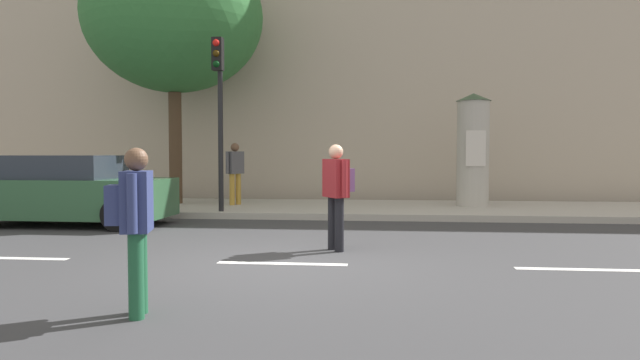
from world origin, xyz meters
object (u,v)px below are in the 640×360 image
poster_column (473,149)px  pedestrian_in_dark_shirt (337,187)px  pedestrian_with_bag (235,169)px  traffic_light (219,95)px  pedestrian_in_red_top (134,217)px  street_tree (174,17)px  parked_car_red (68,191)px

poster_column → pedestrian_in_dark_shirt: (-3.10, -6.17, -0.64)m
pedestrian_with_bag → traffic_light: bearing=-87.2°
pedestrian_in_red_top → pedestrian_with_bag: size_ratio=0.95×
poster_column → pedestrian_in_dark_shirt: bearing=-116.7°
street_tree → pedestrian_with_bag: street_tree is taller
pedestrian_with_bag → parked_car_red: bearing=-129.2°
poster_column → street_tree: (-7.95, -0.00, 3.57)m
poster_column → street_tree: street_tree is taller
pedestrian_in_red_top → parked_car_red: size_ratio=0.38×
pedestrian_in_red_top → street_tree: bearing=108.2°
pedestrian_in_dark_shirt → pedestrian_with_bag: size_ratio=1.01×
pedestrian_in_dark_shirt → pedestrian_with_bag: (-3.13, 5.89, 0.13)m
pedestrian_with_bag → street_tree: bearing=170.9°
poster_column → street_tree: bearing=-180.0°
pedestrian_in_red_top → pedestrian_with_bag: bearing=99.0°
traffic_light → pedestrian_with_bag: 2.51m
pedestrian_in_red_top → parked_car_red: pedestrian_in_red_top is taller
traffic_light → pedestrian_in_red_top: 8.18m
parked_car_red → pedestrian_with_bag: bearing=50.8°
pedestrian_in_dark_shirt → pedestrian_with_bag: pedestrian_with_bag is taller
pedestrian_in_dark_shirt → parked_car_red: pedestrian_in_dark_shirt is taller
street_tree → pedestrian_in_red_top: size_ratio=4.54×
street_tree → traffic_light: bearing=-48.6°
poster_column → parked_car_red: size_ratio=0.70×
traffic_light → street_tree: 3.60m
street_tree → pedestrian_in_dark_shirt: 8.91m
traffic_light → pedestrian_with_bag: size_ratio=2.45×
poster_column → street_tree: 8.72m
street_tree → parked_car_red: (-1.01, -3.64, -4.48)m
poster_column → pedestrian_in_red_top: size_ratio=1.87×
pedestrian_with_bag → parked_car_red: pedestrian_with_bag is taller
traffic_light → poster_column: size_ratio=1.38×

